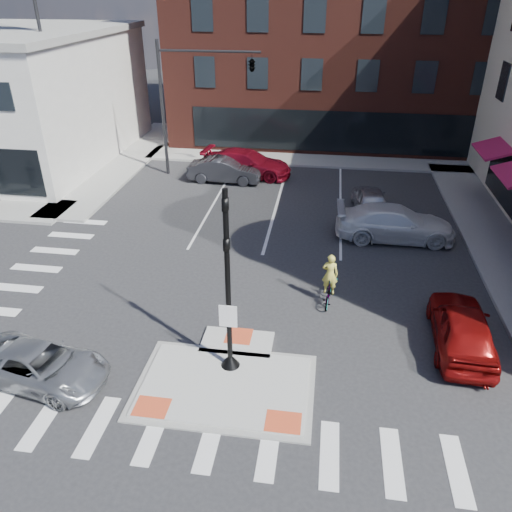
% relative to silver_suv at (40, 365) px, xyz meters
% --- Properties ---
extents(ground, '(120.00, 120.00, 0.00)m').
position_rel_silver_suv_xyz_m(ground, '(5.63, 1.00, -0.60)').
color(ground, '#28282B').
rests_on(ground, ground).
extents(refuge_island, '(5.40, 4.65, 0.13)m').
position_rel_silver_suv_xyz_m(refuge_island, '(5.63, 0.74, -0.55)').
color(refuge_island, gray).
rests_on(refuge_island, ground).
extents(sidewalk_nw, '(23.50, 20.50, 0.15)m').
position_rel_silver_suv_xyz_m(sidewalk_nw, '(-11.13, 16.29, -0.53)').
color(sidewalk_nw, gray).
rests_on(sidewalk_nw, ground).
extents(sidewalk_e, '(3.00, 24.00, 0.15)m').
position_rel_silver_suv_xyz_m(sidewalk_e, '(16.43, 11.00, -0.53)').
color(sidewalk_e, gray).
rests_on(sidewalk_e, ground).
extents(sidewalk_n, '(26.00, 3.00, 0.15)m').
position_rel_silver_suv_xyz_m(sidewalk_n, '(8.63, 23.00, -0.53)').
color(sidewalk_n, gray).
rests_on(sidewalk_n, ground).
extents(building_n, '(24.40, 18.40, 15.50)m').
position_rel_silver_suv_xyz_m(building_n, '(8.63, 32.99, 7.20)').
color(building_n, '#491D16').
rests_on(building_n, ground).
extents(building_far_left, '(10.00, 12.00, 10.00)m').
position_rel_silver_suv_xyz_m(building_far_left, '(1.63, 53.00, 4.40)').
color(building_far_left, slate).
rests_on(building_far_left, ground).
extents(building_far_right, '(12.00, 12.00, 12.00)m').
position_rel_silver_suv_xyz_m(building_far_right, '(14.63, 55.00, 5.40)').
color(building_far_right, brown).
rests_on(building_far_right, ground).
extents(signal_pole, '(0.60, 0.60, 5.98)m').
position_rel_silver_suv_xyz_m(signal_pole, '(5.63, 1.40, 1.76)').
color(signal_pole, black).
rests_on(signal_pole, refuge_island).
extents(mast_arm_signal, '(6.10, 2.24, 8.00)m').
position_rel_silver_suv_xyz_m(mast_arm_signal, '(2.15, 19.00, 5.61)').
color(mast_arm_signal, black).
rests_on(mast_arm_signal, ground).
extents(silver_suv, '(4.60, 2.70, 1.20)m').
position_rel_silver_suv_xyz_m(silver_suv, '(0.00, 0.00, 0.00)').
color(silver_suv, '#A4A7AB').
rests_on(silver_suv, ground).
extents(red_sedan, '(2.08, 4.63, 1.55)m').
position_rel_silver_suv_xyz_m(red_sedan, '(13.06, 3.62, 0.17)').
color(red_sedan, maroon).
rests_on(red_sedan, ground).
extents(white_pickup, '(5.64, 2.43, 1.62)m').
position_rel_silver_suv_xyz_m(white_pickup, '(11.63, 11.59, 0.21)').
color(white_pickup, white).
rests_on(white_pickup, ground).
extents(bg_car_dark, '(4.48, 1.66, 1.46)m').
position_rel_silver_suv_xyz_m(bg_car_dark, '(2.06, 18.09, 0.13)').
color(bg_car_dark, '#2A2B30').
rests_on(bg_car_dark, ground).
extents(bg_car_silver, '(1.99, 4.30, 1.43)m').
position_rel_silver_suv_xyz_m(bg_car_silver, '(10.63, 14.60, 0.11)').
color(bg_car_silver, '#B8B9BF').
rests_on(bg_car_silver, ground).
extents(bg_car_red, '(5.84, 2.96, 1.63)m').
position_rel_silver_suv_xyz_m(bg_car_red, '(3.21, 19.35, 0.21)').
color(bg_car_red, maroon).
rests_on(bg_car_red, ground).
extents(cyclist, '(0.72, 1.68, 2.09)m').
position_rel_silver_suv_xyz_m(cyclist, '(8.63, 5.60, 0.10)').
color(cyclist, '#3F3F44').
rests_on(cyclist, ground).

